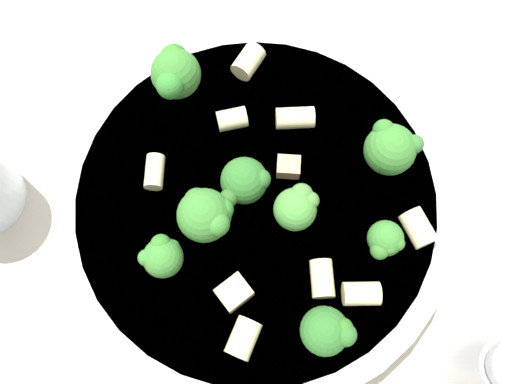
{
  "coord_description": "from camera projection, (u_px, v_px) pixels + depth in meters",
  "views": [
    {
      "loc": [
        0.1,
        0.06,
        0.39
      ],
      "look_at": [
        0.0,
        0.0,
        0.05
      ],
      "focal_mm": 35.0,
      "sensor_mm": 36.0,
      "label": 1
    }
  ],
  "objects": [
    {
      "name": "rigatoni_1",
      "position": [
        361.0,
        294.0,
        0.34
      ],
      "size": [
        0.03,
        0.03,
        0.02
      ],
      "primitive_type": "cylinder",
      "rotation": [
        1.57,
        0.0,
        0.59
      ],
      "color": "beige",
      "rests_on": "pasta_bowl"
    },
    {
      "name": "ground_plane",
      "position": [
        256.0,
        210.0,
        0.4
      ],
      "size": [
        2.0,
        2.0,
        0.0
      ],
      "primitive_type": "plane",
      "color": "#BCB29E"
    },
    {
      "name": "rigatoni_5",
      "position": [
        322.0,
        279.0,
        0.34
      ],
      "size": [
        0.03,
        0.03,
        0.02
      ],
      "primitive_type": "cylinder",
      "rotation": [
        1.57,
        0.0,
        2.19
      ],
      "color": "beige",
      "rests_on": "pasta_bowl"
    },
    {
      "name": "chicken_chunk_0",
      "position": [
        288.0,
        167.0,
        0.37
      ],
      "size": [
        0.02,
        0.02,
        0.01
      ],
      "primitive_type": "cube",
      "rotation": [
        0.0,
        0.0,
        2.08
      ],
      "color": "tan",
      "rests_on": "pasta_bowl"
    },
    {
      "name": "broccoli_floret_6",
      "position": [
        385.0,
        240.0,
        0.34
      ],
      "size": [
        0.03,
        0.03,
        0.04
      ],
      "color": "#9EC175",
      "rests_on": "pasta_bowl"
    },
    {
      "name": "rigatoni_4",
      "position": [
        243.0,
        338.0,
        0.33
      ],
      "size": [
        0.03,
        0.02,
        0.02
      ],
      "primitive_type": "cylinder",
      "rotation": [
        1.57,
        0.0,
        1.75
      ],
      "color": "beige",
      "rests_on": "pasta_bowl"
    },
    {
      "name": "broccoli_floret_2",
      "position": [
        241.0,
        185.0,
        0.35
      ],
      "size": [
        0.04,
        0.03,
        0.04
      ],
      "color": "#9EC175",
      "rests_on": "pasta_bowl"
    },
    {
      "name": "rigatoni_2",
      "position": [
        295.0,
        118.0,
        0.38
      ],
      "size": [
        0.03,
        0.03,
        0.02
      ],
      "primitive_type": "cylinder",
      "rotation": [
        1.57,
        0.0,
        0.62
      ],
      "color": "beige",
      "rests_on": "pasta_bowl"
    },
    {
      "name": "pasta_bowl",
      "position": [
        256.0,
        202.0,
        0.38
      ],
      "size": [
        0.3,
        0.3,
        0.04
      ],
      "color": "silver",
      "rests_on": "ground_plane"
    },
    {
      "name": "rigatoni_0",
      "position": [
        418.0,
        228.0,
        0.35
      ],
      "size": [
        0.03,
        0.03,
        0.02
      ],
      "primitive_type": "cylinder",
      "rotation": [
        1.57,
        0.0,
        2.57
      ],
      "color": "beige",
      "rests_on": "pasta_bowl"
    },
    {
      "name": "broccoli_floret_0",
      "position": [
        175.0,
        72.0,
        0.37
      ],
      "size": [
        0.04,
        0.04,
        0.05
      ],
      "color": "#9EC175",
      "rests_on": "pasta_bowl"
    },
    {
      "name": "chicken_chunk_1",
      "position": [
        234.0,
        293.0,
        0.34
      ],
      "size": [
        0.03,
        0.02,
        0.02
      ],
      "primitive_type": "cube",
      "rotation": [
        0.0,
        0.0,
        2.81
      ],
      "color": "tan",
      "rests_on": "pasta_bowl"
    },
    {
      "name": "broccoli_floret_7",
      "position": [
        163.0,
        256.0,
        0.34
      ],
      "size": [
        0.03,
        0.03,
        0.03
      ],
      "color": "#93B766",
      "rests_on": "pasta_bowl"
    },
    {
      "name": "broccoli_floret_3",
      "position": [
        295.0,
        209.0,
        0.34
      ],
      "size": [
        0.03,
        0.03,
        0.04
      ],
      "color": "#9EC175",
      "rests_on": "pasta_bowl"
    },
    {
      "name": "broccoli_floret_4",
      "position": [
        391.0,
        148.0,
        0.35
      ],
      "size": [
        0.04,
        0.04,
        0.04
      ],
      "color": "#9EC175",
      "rests_on": "pasta_bowl"
    },
    {
      "name": "rigatoni_7",
      "position": [
        248.0,
        61.0,
        0.4
      ],
      "size": [
        0.03,
        0.02,
        0.02
      ],
      "primitive_type": "cylinder",
      "rotation": [
        1.57,
        0.0,
        1.61
      ],
      "color": "beige",
      "rests_on": "pasta_bowl"
    },
    {
      "name": "broccoli_floret_1",
      "position": [
        327.0,
        331.0,
        0.32
      ],
      "size": [
        0.03,
        0.03,
        0.04
      ],
      "color": "#93B766",
      "rests_on": "pasta_bowl"
    },
    {
      "name": "rigatoni_6",
      "position": [
        232.0,
        119.0,
        0.38
      ],
      "size": [
        0.03,
        0.03,
        0.02
      ],
      "primitive_type": "cylinder",
      "rotation": [
        1.57,
        0.0,
        0.8
      ],
      "color": "beige",
      "rests_on": "pasta_bowl"
    },
    {
      "name": "pepper_shaker",
      "position": [
        492.0,
        366.0,
        0.32
      ],
      "size": [
        0.03,
        0.03,
        0.1
      ],
      "color": "silver",
      "rests_on": "ground_plane"
    },
    {
      "name": "broccoli_floret_5",
      "position": [
        206.0,
        215.0,
        0.34
      ],
      "size": [
        0.04,
        0.04,
        0.04
      ],
      "color": "#93B766",
      "rests_on": "pasta_bowl"
    },
    {
      "name": "rigatoni_3",
      "position": [
        155.0,
        172.0,
        0.37
      ],
      "size": [
        0.03,
        0.02,
        0.01
      ],
      "primitive_type": "cylinder",
      "rotation": [
        1.57,
        0.0,
        2.12
      ],
      "color": "beige",
      "rests_on": "pasta_bowl"
    }
  ]
}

